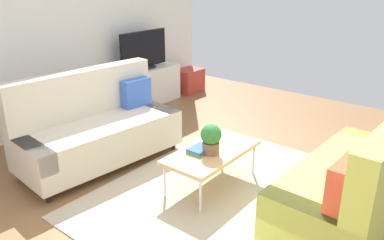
% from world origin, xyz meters
% --- Properties ---
extents(ground_plane, '(7.68, 7.68, 0.00)m').
position_xyz_m(ground_plane, '(0.00, 0.00, 0.00)').
color(ground_plane, brown).
extents(wall_far, '(6.40, 0.12, 2.90)m').
position_xyz_m(wall_far, '(0.00, 2.80, 1.45)').
color(wall_far, white).
rests_on(wall_far, ground_plane).
extents(area_rug, '(2.90, 2.20, 0.01)m').
position_xyz_m(area_rug, '(-0.04, -0.28, 0.01)').
color(area_rug, tan).
rests_on(area_rug, ground_plane).
extents(couch_beige, '(1.97, 1.02, 1.10)m').
position_xyz_m(couch_beige, '(-0.37, 1.34, 0.44)').
color(couch_beige, beige).
rests_on(couch_beige, ground_plane).
extents(couch_green, '(1.93, 0.92, 1.10)m').
position_xyz_m(couch_green, '(0.30, -1.50, 0.44)').
color(couch_green, '#C1CC51').
rests_on(couch_green, ground_plane).
extents(coffee_table, '(1.10, 0.56, 0.42)m').
position_xyz_m(coffee_table, '(0.01, -0.08, 0.39)').
color(coffee_table, tan).
rests_on(coffee_table, ground_plane).
extents(tv_console, '(1.40, 0.44, 0.64)m').
position_xyz_m(tv_console, '(1.53, 2.46, 0.32)').
color(tv_console, silver).
rests_on(tv_console, ground_plane).
extents(tv, '(1.00, 0.20, 0.64)m').
position_xyz_m(tv, '(1.53, 2.44, 0.95)').
color(tv, black).
rests_on(tv, tv_console).
extents(storage_trunk, '(0.52, 0.40, 0.44)m').
position_xyz_m(storage_trunk, '(2.63, 2.36, 0.22)').
color(storage_trunk, '#B2382D').
rests_on(storage_trunk, ground_plane).
extents(potted_plant, '(0.22, 0.22, 0.32)m').
position_xyz_m(potted_plant, '(-0.05, -0.10, 0.59)').
color(potted_plant, brown).
rests_on(potted_plant, coffee_table).
extents(table_book_0, '(0.24, 0.18, 0.03)m').
position_xyz_m(table_book_0, '(-0.10, 0.01, 0.43)').
color(table_book_0, '#3F8C4C').
rests_on(table_book_0, coffee_table).
extents(table_book_1, '(0.24, 0.18, 0.03)m').
position_xyz_m(table_book_1, '(-0.10, 0.01, 0.46)').
color(table_book_1, '#3359B2').
rests_on(table_book_1, table_book_0).
extents(vase_0, '(0.10, 0.10, 0.16)m').
position_xyz_m(vase_0, '(0.95, 2.51, 0.72)').
color(vase_0, '#4C72B2').
rests_on(vase_0, tv_console).
extents(vase_1, '(0.09, 0.09, 0.13)m').
position_xyz_m(vase_1, '(1.11, 2.51, 0.71)').
color(vase_1, '#4C72B2').
rests_on(vase_1, tv_console).
extents(bottle_0, '(0.05, 0.05, 0.18)m').
position_xyz_m(bottle_0, '(1.25, 2.42, 0.73)').
color(bottle_0, silver).
rests_on(bottle_0, tv_console).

